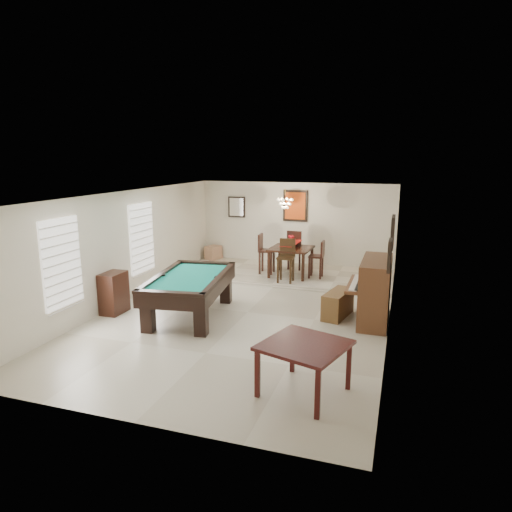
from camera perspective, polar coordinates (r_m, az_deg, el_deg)
The scene contains 26 objects.
ground_plane at distance 10.17m, azimuth -1.05°, elevation -7.09°, with size 6.00×9.00×0.02m, color beige.
wall_back at distance 14.07m, azimuth 4.93°, elevation 3.86°, with size 6.00×0.04×2.60m, color silver.
wall_front at distance 5.92m, azimuth -15.66°, elevation -8.76°, with size 6.00×0.04×2.60m, color silver.
wall_left at distance 11.14m, azimuth -15.83°, elevation 1.15°, with size 0.04×9.00×2.60m, color silver.
wall_right at distance 9.29m, azimuth 16.68°, elevation -1.09°, with size 0.04×9.00×2.60m, color silver.
ceiling at distance 9.62m, azimuth -1.12°, elevation 7.72°, with size 6.00×9.00×0.04m, color white.
dining_step at distance 13.13m, azimuth 3.58°, elevation -2.27°, with size 6.00×2.50×0.12m, color beige.
window_left_front at distance 9.40m, azimuth -23.13°, elevation -0.81°, with size 0.06×1.00×1.70m, color white.
window_left_rear at distance 11.60m, azimuth -14.10°, elevation 2.19°, with size 0.06×1.00×1.70m, color white.
pool_table at distance 9.93m, azimuth -8.22°, elevation -5.03°, with size 1.40×2.59×0.86m, color black, non-canonical shape.
square_table at distance 6.82m, azimuth 6.01°, elevation -13.80°, with size 1.11×1.11×0.77m, color black, non-canonical shape.
upright_piano at distance 9.76m, azimuth 13.77°, elevation -4.17°, with size 0.89×1.59×1.32m, color brown, non-canonical shape.
piano_bench at distance 9.99m, azimuth 10.19°, elevation -5.91°, with size 0.39×1.00×0.55m, color brown.
apothecary_chest at distance 10.47m, azimuth -17.35°, elevation -4.42°, with size 0.40×0.61×0.91m, color black.
dining_table at distance 12.67m, azimuth 4.38°, elevation -0.43°, with size 1.10×1.10×0.91m, color black, non-canonical shape.
flower_vase at distance 12.56m, azimuth 4.42°, elevation 2.13°, with size 0.14×0.14×0.24m, color #B70F18, non-canonical shape.
dining_chair_south at distance 11.98m, azimuth 3.75°, elevation -0.62°, with size 0.42×0.42×1.13m, color black, non-canonical shape.
dining_chair_north at distance 13.41m, azimuth 5.01°, elevation 0.82°, with size 0.43×0.43×1.16m, color black, non-canonical shape.
dining_chair_west at distance 12.86m, azimuth 1.36°, elevation 0.28°, with size 0.42×0.42×1.12m, color black, non-canonical shape.
dining_chair_east at distance 12.51m, azimuth 7.52°, elevation -0.40°, with size 0.38×0.38×1.02m, color black, non-canonical shape.
corner_bench at distance 14.77m, azimuth -5.37°, elevation 0.45°, with size 0.38×0.47×0.42m, color tan.
chandelier at distance 12.71m, azimuth 3.66°, elevation 7.05°, with size 0.44×0.44×0.60m, color #FFE5B2, non-canonical shape.
back_painting at distance 13.95m, azimuth 4.94°, elevation 6.27°, with size 0.75×0.06×0.95m, color #D84C14.
back_mirror at distance 14.51m, azimuth -2.43°, elevation 6.15°, with size 0.55×0.06×0.65m, color white.
right_picture_upper at distance 9.47m, azimuth 16.72°, elevation 2.86°, with size 0.06×0.55×0.65m, color slate.
right_picture_lower at distance 8.23m, azimuth 16.36°, elevation 0.07°, with size 0.06×0.45×0.55m, color gray.
Camera 1 is at (3.14, -9.05, 3.40)m, focal length 32.00 mm.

